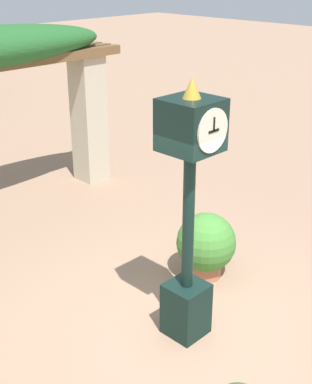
# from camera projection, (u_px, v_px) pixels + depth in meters

# --- Properties ---
(ground_plane) EXTENTS (60.00, 60.00, 0.00)m
(ground_plane) POSITION_uv_depth(u_px,v_px,m) (193.00, 328.00, 6.53)
(ground_plane) COLOR #9E7A60
(pedestal_clock) EXTENTS (0.55, 0.60, 3.08)m
(pedestal_clock) POSITION_uv_depth(u_px,v_px,m) (189.00, 209.00, 5.82)
(pedestal_clock) COLOR black
(pedestal_clock) RESTS_ON ground
(potted_plant_near_right) EXTENTS (0.83, 0.83, 0.95)m
(potted_plant_near_right) POSITION_uv_depth(u_px,v_px,m) (206.00, 244.00, 7.43)
(potted_plant_near_right) COLOR #B26B4C
(potted_plant_near_right) RESTS_ON ground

